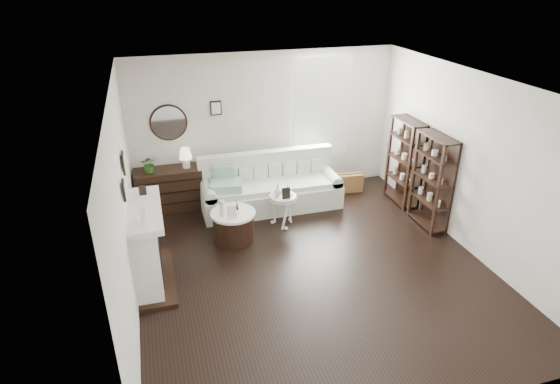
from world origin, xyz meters
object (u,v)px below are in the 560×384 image
object	(u,v)px
dresser	(169,189)
drum_table	(234,226)
sofa	(270,189)
pedestal_table	(283,198)

from	to	relation	value
dresser	drum_table	world-z (taller)	dresser
sofa	pedestal_table	size ratio (longest dim) A/B	4.46
sofa	pedestal_table	bearing A→B (deg)	-88.86
dresser	pedestal_table	xyz separation A→B (m)	(1.80, -1.17, 0.13)
sofa	dresser	size ratio (longest dim) A/B	2.17
sofa	dresser	distance (m)	1.83
drum_table	pedestal_table	size ratio (longest dim) A/B	1.27
dresser	pedestal_table	bearing A→B (deg)	-33.04
sofa	pedestal_table	xyz separation A→B (m)	(0.02, -0.78, 0.19)
pedestal_table	drum_table	bearing A→B (deg)	-165.24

